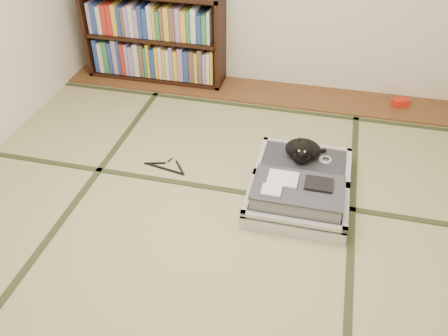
# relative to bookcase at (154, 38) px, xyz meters

# --- Properties ---
(floor) EXTENTS (4.50, 4.50, 0.00)m
(floor) POSITION_rel_bookcase_xyz_m (1.11, -2.07, -0.45)
(floor) COLOR tan
(floor) RESTS_ON ground
(wood_strip) EXTENTS (4.00, 0.50, 0.02)m
(wood_strip) POSITION_rel_bookcase_xyz_m (1.11, -0.07, -0.44)
(wood_strip) COLOR brown
(wood_strip) RESTS_ON ground
(red_item) EXTENTS (0.17, 0.14, 0.07)m
(red_item) POSITION_rel_bookcase_xyz_m (2.51, -0.04, -0.40)
(red_item) COLOR red
(red_item) RESTS_ON wood_strip
(room_shell) EXTENTS (4.50, 4.50, 4.50)m
(room_shell) POSITION_rel_bookcase_xyz_m (1.11, -2.07, 1.01)
(room_shell) COLOR white
(room_shell) RESTS_ON ground
(tatami_borders) EXTENTS (4.00, 4.50, 0.01)m
(tatami_borders) POSITION_rel_bookcase_xyz_m (1.11, -1.57, -0.45)
(tatami_borders) COLOR #2D381E
(tatami_borders) RESTS_ON ground
(bookcase) EXTENTS (1.45, 0.33, 0.93)m
(bookcase) POSITION_rel_bookcase_xyz_m (0.00, 0.00, 0.00)
(bookcase) COLOR black
(bookcase) RESTS_ON wood_strip
(suitcase) EXTENTS (0.72, 0.96, 0.28)m
(suitcase) POSITION_rel_bookcase_xyz_m (1.71, -1.62, -0.35)
(suitcase) COLOR silver
(suitcase) RESTS_ON floor
(cat) EXTENTS (0.32, 0.32, 0.26)m
(cat) POSITION_rel_bookcase_xyz_m (1.69, -1.33, -0.22)
(cat) COLOR black
(cat) RESTS_ON suitcase
(cable_coil) EXTENTS (0.10, 0.10, 0.02)m
(cable_coil) POSITION_rel_bookcase_xyz_m (1.87, -1.29, -0.30)
(cable_coil) COLOR white
(cable_coil) RESTS_ON suitcase
(hanger) EXTENTS (0.37, 0.20, 0.01)m
(hanger) POSITION_rel_bookcase_xyz_m (0.62, -1.50, -0.44)
(hanger) COLOR black
(hanger) RESTS_ON floor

